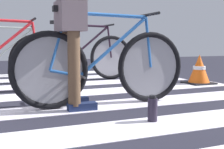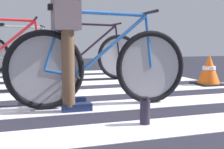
# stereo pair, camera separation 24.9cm
# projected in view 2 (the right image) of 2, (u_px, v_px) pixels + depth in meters

# --- Properties ---
(ground) EXTENTS (18.00, 14.00, 0.02)m
(ground) POSITION_uv_depth(u_px,v_px,m) (38.00, 101.00, 3.07)
(ground) COLOR #23232E
(crosswalk_markings) EXTENTS (5.45, 4.99, 0.00)m
(crosswalk_markings) POSITION_uv_depth(u_px,v_px,m) (34.00, 96.00, 3.31)
(crosswalk_markings) COLOR silver
(crosswalk_markings) RESTS_ON ground
(bicycle_1_of_4) EXTENTS (1.74, 0.52, 0.93)m
(bicycle_1_of_4) POSITION_uv_depth(u_px,v_px,m) (100.00, 66.00, 2.74)
(bicycle_1_of_4) COLOR black
(bicycle_1_of_4) RESTS_ON ground
(cyclist_1_of_4) EXTENTS (0.32, 0.42, 0.99)m
(cyclist_1_of_4) POSITION_uv_depth(u_px,v_px,m) (66.00, 38.00, 2.62)
(cyclist_1_of_4) COLOR brown
(cyclist_1_of_4) RESTS_ON ground
(bicycle_3_of_4) EXTENTS (1.74, 0.52, 0.93)m
(bicycle_3_of_4) POSITION_uv_depth(u_px,v_px,m) (88.00, 56.00, 4.57)
(bicycle_3_of_4) COLOR black
(bicycle_3_of_4) RESTS_ON ground
(bicycle_4_of_4) EXTENTS (1.71, 0.57, 0.93)m
(bicycle_4_of_4) POSITION_uv_depth(u_px,v_px,m) (18.00, 54.00, 5.36)
(bicycle_4_of_4) COLOR black
(bicycle_4_of_4) RESTS_ON ground
(water_bottle) EXTENTS (0.07, 0.07, 0.21)m
(water_bottle) POSITION_uv_depth(u_px,v_px,m) (145.00, 112.00, 2.16)
(water_bottle) COLOR #231C2C
(water_bottle) RESTS_ON ground
(traffic_cone) EXTENTS (0.38, 0.38, 0.43)m
(traffic_cone) POSITION_uv_depth(u_px,v_px,m) (209.00, 70.00, 4.12)
(traffic_cone) COLOR black
(traffic_cone) RESTS_ON ground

